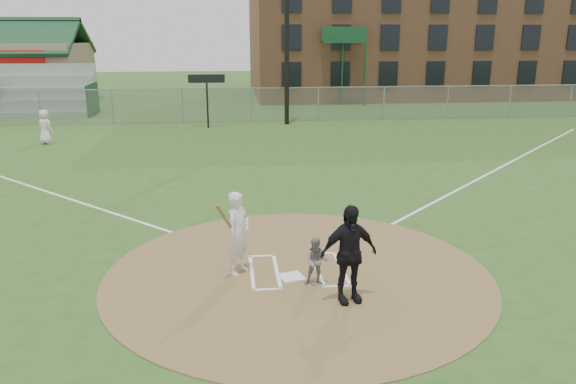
{
  "coord_description": "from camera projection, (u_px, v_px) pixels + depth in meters",
  "views": [
    {
      "loc": [
        -1.44,
        -11.23,
        5.06
      ],
      "look_at": [
        0.0,
        2.0,
        1.3
      ],
      "focal_mm": 35.0,
      "sensor_mm": 36.0,
      "label": 1
    }
  ],
  "objects": [
    {
      "name": "home_plate",
      "position": [
        292.0,
        277.0,
        12.02
      ],
      "size": [
        0.6,
        0.6,
        0.03
      ],
      "primitive_type": "cube",
      "rotation": [
        0.0,
        0.0,
        0.27
      ],
      "color": "white",
      "rests_on": "dirt_circle"
    },
    {
      "name": "batters_boxes",
      "position": [
        297.0,
        270.0,
        12.4
      ],
      "size": [
        2.08,
        1.88,
        0.01
      ],
      "color": "white",
      "rests_on": "dirt_circle"
    },
    {
      "name": "brick_warehouse",
      "position": [
        428.0,
        4.0,
        48.21
      ],
      "size": [
        30.0,
        17.17,
        15.0
      ],
      "color": "#9D6443",
      "rests_on": "ground"
    },
    {
      "name": "dirt_circle",
      "position": [
        298.0,
        273.0,
        12.26
      ],
      "size": [
        8.4,
        8.4,
        0.02
      ],
      "primitive_type": "cylinder",
      "color": "olive",
      "rests_on": "ground"
    },
    {
      "name": "umpire",
      "position": [
        349.0,
        254.0,
        10.73
      ],
      "size": [
        1.22,
        0.7,
        1.96
      ],
      "primitive_type": "imported",
      "rotation": [
        0.0,
        0.0,
        0.2
      ],
      "color": "black",
      "rests_on": "dirt_circle"
    },
    {
      "name": "foul_line_first",
      "position": [
        498.0,
        169.0,
        21.81
      ],
      "size": [
        17.04,
        17.04,
        0.01
      ],
      "primitive_type": "cube",
      "rotation": [
        0.0,
        0.0,
        -0.79
      ],
      "color": "white",
      "rests_on": "ground"
    },
    {
      "name": "catcher",
      "position": [
        317.0,
        261.0,
        11.58
      ],
      "size": [
        0.56,
        0.47,
        1.02
      ],
      "primitive_type": "imported",
      "rotation": [
        0.0,
        0.0,
        -0.18
      ],
      "color": "gray",
      "rests_on": "dirt_circle"
    },
    {
      "name": "ondeck_player",
      "position": [
        45.0,
        127.0,
        26.54
      ],
      "size": [
        0.95,
        0.86,
        1.62
      ],
      "primitive_type": "imported",
      "rotation": [
        0.0,
        0.0,
        2.57
      ],
      "color": "silver",
      "rests_on": "ground"
    },
    {
      "name": "scoreboard_sign",
      "position": [
        207.0,
        84.0,
        30.68
      ],
      "size": [
        2.0,
        0.1,
        2.93
      ],
      "color": "black",
      "rests_on": "ground"
    },
    {
      "name": "ground",
      "position": [
        298.0,
        274.0,
        12.27
      ],
      "size": [
        140.0,
        140.0,
        0.0
      ],
      "primitive_type": "plane",
      "color": "#2B511B",
      "rests_on": "ground"
    },
    {
      "name": "bleachers",
      "position": [
        43.0,
        91.0,
        35.54
      ],
      "size": [
        6.08,
        3.2,
        3.2
      ],
      "color": "#B7BABF",
      "rests_on": "ground"
    },
    {
      "name": "outfield_fence",
      "position": [
        251.0,
        105.0,
        33.04
      ],
      "size": [
        56.08,
        0.08,
        2.03
      ],
      "color": "slate",
      "rests_on": "ground"
    },
    {
      "name": "batter_at_plate",
      "position": [
        239.0,
        233.0,
        12.05
      ],
      "size": [
        0.86,
        1.07,
        1.83
      ],
      "color": "silver",
      "rests_on": "dirt_circle"
    },
    {
      "name": "clubhouse",
      "position": [
        0.0,
        71.0,
        41.31
      ],
      "size": [
        12.2,
        8.71,
        6.23
      ],
      "color": "gray",
      "rests_on": "ground"
    },
    {
      "name": "foul_line_third",
      "position": [
        15.0,
        181.0,
        19.94
      ],
      "size": [
        17.04,
        17.04,
        0.01
      ],
      "primitive_type": "cube",
      "rotation": [
        0.0,
        0.0,
        0.79
      ],
      "color": "white",
      "rests_on": "ground"
    },
    {
      "name": "light_pole",
      "position": [
        287.0,
        4.0,
        30.77
      ],
      "size": [
        1.2,
        0.3,
        12.22
      ],
      "color": "black",
      "rests_on": "ground"
    }
  ]
}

